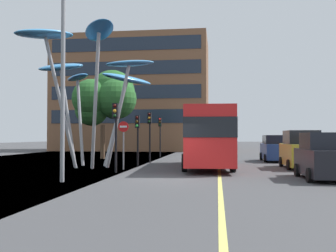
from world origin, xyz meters
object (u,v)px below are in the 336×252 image
traffic_light_opposite (160,129)px  no_entry_sign (123,138)px  car_parked_near (323,158)px  leaf_sculpture (89,68)px  traffic_light_island_mid (150,126)px  car_parked_mid (301,151)px  car_parked_far (275,149)px  street_lamp (69,48)px  red_bus (207,134)px  traffic_light_kerb_near (116,122)px  traffic_light_kerb_far (137,129)px

traffic_light_opposite → no_entry_sign: size_ratio=1.30×
car_parked_near → leaf_sculpture: bearing=157.4°
traffic_light_island_mid → car_parked_mid: bearing=-20.7°
car_parked_mid → car_parked_far: size_ratio=0.97×
no_entry_sign → street_lamp: bearing=-98.0°
red_bus → traffic_light_opposite: bearing=112.4°
traffic_light_island_mid → car_parked_near: (9.41, -9.45, -1.64)m
traffic_light_island_mid → traffic_light_opposite: (-0.31, 7.08, -0.02)m
traffic_light_kerb_near → car_parked_near: size_ratio=0.90×
red_bus → no_entry_sign: bearing=-157.7°
traffic_light_kerb_near → street_lamp: street_lamp is taller
red_bus → traffic_light_island_mid: size_ratio=2.78×
traffic_light_kerb_near → car_parked_far: bearing=47.3°
car_parked_far → street_lamp: 18.46m
no_entry_sign → leaf_sculpture: bearing=150.2°
traffic_light_kerb_far → car_parked_far: size_ratio=0.74×
car_parked_far → traffic_light_opposite: bearing=155.2°
traffic_light_island_mid → car_parked_near: bearing=-45.1°
traffic_light_kerb_far → traffic_light_opposite: bearing=90.2°
traffic_light_opposite → no_entry_sign: 12.83m
traffic_light_kerb_near → car_parked_mid: 10.98m
traffic_light_kerb_far → no_entry_sign: bearing=-94.0°
traffic_light_kerb_far → traffic_light_island_mid: (0.28, 2.85, 0.26)m
traffic_light_kerb_far → car_parked_mid: 10.07m
traffic_light_opposite → car_parked_mid: bearing=-47.1°
traffic_light_kerb_far → traffic_light_opposite: (-0.03, 9.93, 0.24)m
traffic_light_kerb_near → car_parked_mid: bearing=21.4°
red_bus → traffic_light_island_mid: (-4.17, 3.82, 0.59)m
traffic_light_kerb_far → traffic_light_kerb_near: bearing=-91.9°
street_lamp → leaf_sculpture: bearing=102.6°
red_bus → leaf_sculpture: (-7.17, -0.47, 4.10)m
traffic_light_kerb_near → car_parked_near: bearing=-10.5°
traffic_light_opposite → car_parked_far: bearing=-24.8°
leaf_sculpture → car_parked_mid: 13.67m
traffic_light_kerb_far → car_parked_near: (9.69, -6.60, -1.38)m
car_parked_mid → street_lamp: (-11.01, -8.11, 4.55)m
traffic_light_opposite → car_parked_mid: size_ratio=0.85×
leaf_sculpture → traffic_light_kerb_far: leaf_sculpture is taller
traffic_light_kerb_near → street_lamp: (-0.90, -4.14, 2.98)m
leaf_sculpture → car_parked_far: (12.11, 7.01, -5.17)m
traffic_light_island_mid → no_entry_sign: traffic_light_island_mid is taller
red_bus → car_parked_near: bearing=-47.1°
traffic_light_island_mid → no_entry_sign: bearing=-94.8°
car_parked_mid → car_parked_far: (-0.57, 6.37, -0.10)m
traffic_light_kerb_near → traffic_light_kerb_far: size_ratio=1.12×
traffic_light_opposite → street_lamp: street_lamp is taller
red_bus → car_parked_mid: red_bus is taller
red_bus → traffic_light_opposite: (-4.48, 10.90, 0.58)m
traffic_light_kerb_near → street_lamp: bearing=-102.2°
leaf_sculpture → no_entry_sign: size_ratio=3.02×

